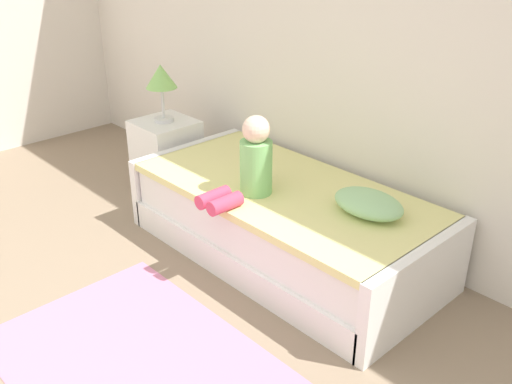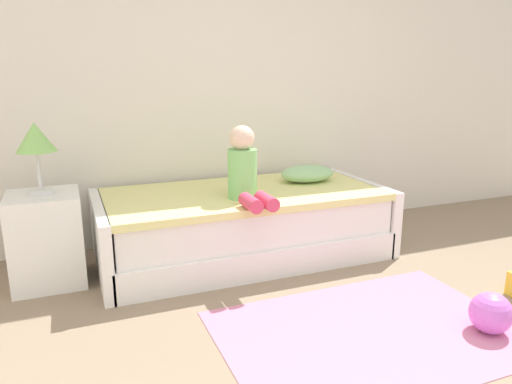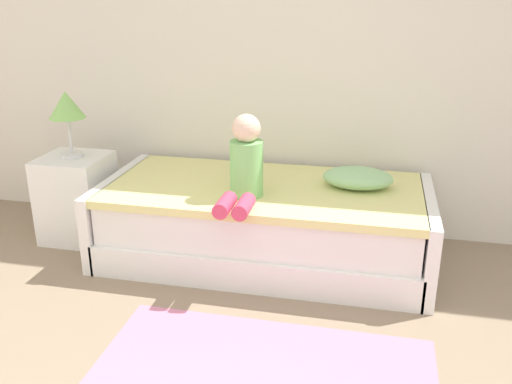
{
  "view_description": "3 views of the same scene",
  "coord_description": "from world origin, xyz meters",
  "px_view_note": "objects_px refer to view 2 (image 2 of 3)",
  "views": [
    {
      "loc": [
        1.92,
        -0.41,
        2.09
      ],
      "look_at": [
        -0.38,
        1.75,
        0.55
      ],
      "focal_mm": 40.48,
      "sensor_mm": 36.0,
      "label": 1
    },
    {
      "loc": [
        -1.56,
        -1.18,
        1.35
      ],
      "look_at": [
        -0.38,
        1.75,
        0.55
      ],
      "focal_mm": 33.45,
      "sensor_mm": 36.0,
      "label": 2
    },
    {
      "loc": [
        0.29,
        -1.28,
        1.7
      ],
      "look_at": [
        -0.38,
        1.75,
        0.55
      ],
      "focal_mm": 39.12,
      "sensor_mm": 36.0,
      "label": 3
    }
  ],
  "objects_px": {
    "bed": "(244,224)",
    "child_figure": "(245,170)",
    "toy_ball": "(491,313)",
    "nightstand": "(47,239)",
    "table_lamp": "(36,141)",
    "pillow": "(307,173)"
  },
  "relations": [
    {
      "from": "bed",
      "to": "child_figure",
      "type": "height_order",
      "value": "child_figure"
    },
    {
      "from": "bed",
      "to": "pillow",
      "type": "bearing_deg",
      "value": 9.78
    },
    {
      "from": "nightstand",
      "to": "pillow",
      "type": "xyz_separation_m",
      "value": [
        1.93,
        0.08,
        0.26
      ]
    },
    {
      "from": "pillow",
      "to": "toy_ball",
      "type": "xyz_separation_m",
      "value": [
        0.25,
        -1.63,
        -0.45
      ]
    },
    {
      "from": "table_lamp",
      "to": "pillow",
      "type": "xyz_separation_m",
      "value": [
        1.93,
        0.08,
        -0.37
      ]
    },
    {
      "from": "nightstand",
      "to": "table_lamp",
      "type": "xyz_separation_m",
      "value": [
        0.0,
        0.0,
        0.64
      ]
    },
    {
      "from": "nightstand",
      "to": "toy_ball",
      "type": "relative_size",
      "value": 2.71
    },
    {
      "from": "bed",
      "to": "child_figure",
      "type": "xyz_separation_m",
      "value": [
        -0.07,
        -0.23,
        0.46
      ]
    },
    {
      "from": "bed",
      "to": "table_lamp",
      "type": "height_order",
      "value": "table_lamp"
    },
    {
      "from": "nightstand",
      "to": "table_lamp",
      "type": "bearing_deg",
      "value": 0.0
    },
    {
      "from": "bed",
      "to": "pillow",
      "type": "height_order",
      "value": "pillow"
    },
    {
      "from": "nightstand",
      "to": "child_figure",
      "type": "xyz_separation_m",
      "value": [
        1.28,
        -0.25,
        0.4
      ]
    },
    {
      "from": "nightstand",
      "to": "toy_ball",
      "type": "xyz_separation_m",
      "value": [
        2.18,
        -1.55,
        -0.19
      ]
    },
    {
      "from": "nightstand",
      "to": "pillow",
      "type": "height_order",
      "value": "pillow"
    },
    {
      "from": "child_figure",
      "to": "toy_ball",
      "type": "bearing_deg",
      "value": -55.27
    },
    {
      "from": "nightstand",
      "to": "toy_ball",
      "type": "bearing_deg",
      "value": -35.48
    },
    {
      "from": "child_figure",
      "to": "toy_ball",
      "type": "distance_m",
      "value": 1.69
    },
    {
      "from": "bed",
      "to": "toy_ball",
      "type": "height_order",
      "value": "bed"
    },
    {
      "from": "toy_ball",
      "to": "bed",
      "type": "bearing_deg",
      "value": 118.43
    },
    {
      "from": "pillow",
      "to": "table_lamp",
      "type": "bearing_deg",
      "value": -177.76
    },
    {
      "from": "bed",
      "to": "child_figure",
      "type": "bearing_deg",
      "value": -107.85
    },
    {
      "from": "table_lamp",
      "to": "toy_ball",
      "type": "bearing_deg",
      "value": -35.48
    }
  ]
}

